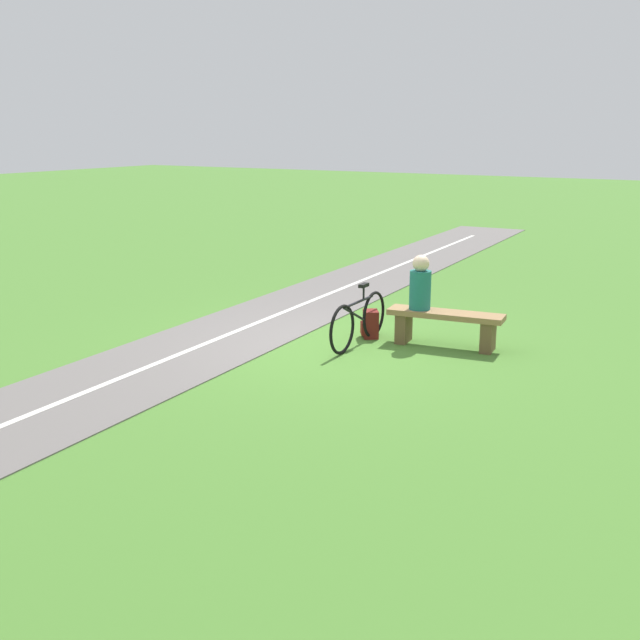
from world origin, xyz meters
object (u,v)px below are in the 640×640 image
(bicycle, at_px, (359,320))
(person_seated, at_px, (420,285))
(bench, at_px, (445,323))
(backpack, at_px, (370,324))

(bicycle, bearing_deg, person_seated, 125.35)
(person_seated, bearing_deg, bench, -180.00)
(backpack, bearing_deg, bicycle, 95.94)
(bench, bearing_deg, bicycle, 20.81)
(bicycle, distance_m, backpack, 0.50)
(bench, height_order, person_seated, person_seated)
(bench, bearing_deg, person_seated, 0.00)
(bench, bearing_deg, backpack, -1.60)
(person_seated, relative_size, backpack, 1.91)
(bench, height_order, bicycle, bicycle)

